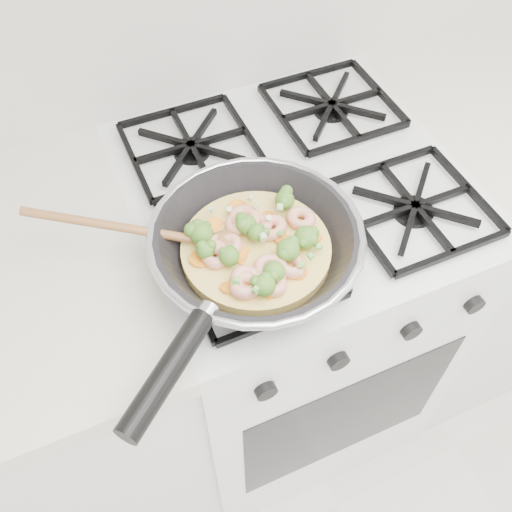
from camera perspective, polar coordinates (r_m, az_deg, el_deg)
name	(u,v)px	position (r m, az deg, el deg)	size (l,w,h in m)	color
stove	(287,310)	(1.39, 3.12, -5.40)	(0.60, 0.60, 0.92)	white
skillet	(254,247)	(0.87, -0.23, 0.92)	(0.48, 0.40, 0.10)	black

